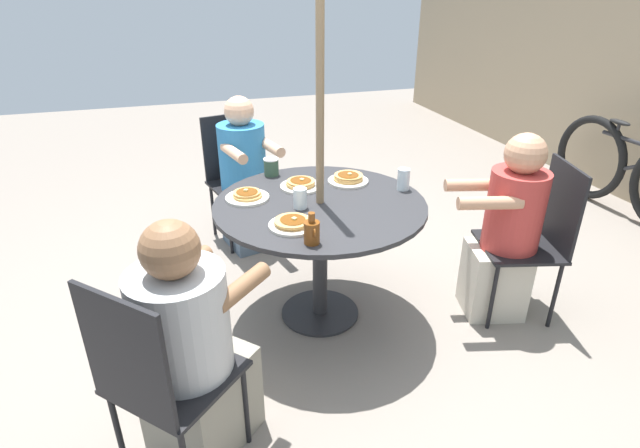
{
  "coord_description": "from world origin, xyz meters",
  "views": [
    {
      "loc": [
        2.34,
        -0.73,
        1.81
      ],
      "look_at": [
        0.0,
        0.0,
        0.6
      ],
      "focal_mm": 28.0,
      "sensor_mm": 36.0,
      "label": 1
    }
  ],
  "objects_px": {
    "patio_table": "(320,221)",
    "drinking_glass_a": "(403,179)",
    "patio_chair_south": "(156,375)",
    "patio_chair_east": "(236,171)",
    "pancake_plate_c": "(247,196)",
    "pancake_plate_a": "(293,223)",
    "bicycle": "(629,172)",
    "diner_south": "(191,353)",
    "pancake_plate_b": "(348,179)",
    "coffee_cup": "(271,167)",
    "pancake_plate_d": "(301,184)",
    "diner_east": "(245,180)",
    "patio_chair_north": "(537,233)",
    "drinking_glass_b": "(300,198)",
    "syrup_bottle": "(312,232)",
    "diner_north": "(506,234)"
  },
  "relations": [
    {
      "from": "patio_table",
      "to": "drinking_glass_a",
      "type": "bearing_deg",
      "value": 93.8
    },
    {
      "from": "patio_chair_south",
      "to": "patio_chair_east",
      "type": "bearing_deg",
      "value": 119.93
    },
    {
      "from": "patio_chair_east",
      "to": "pancake_plate_c",
      "type": "bearing_deg",
      "value": 72.17
    },
    {
      "from": "patio_chair_south",
      "to": "pancake_plate_c",
      "type": "height_order",
      "value": "patio_chair_south"
    },
    {
      "from": "patio_table",
      "to": "pancake_plate_a",
      "type": "height_order",
      "value": "pancake_plate_a"
    },
    {
      "from": "patio_chair_east",
      "to": "bicycle",
      "type": "distance_m",
      "value": 3.19
    },
    {
      "from": "diner_south",
      "to": "bicycle",
      "type": "height_order",
      "value": "diner_south"
    },
    {
      "from": "diner_south",
      "to": "pancake_plate_b",
      "type": "distance_m",
      "value": 1.41
    },
    {
      "from": "pancake_plate_b",
      "to": "coffee_cup",
      "type": "distance_m",
      "value": 0.48
    },
    {
      "from": "pancake_plate_d",
      "to": "pancake_plate_a",
      "type": "bearing_deg",
      "value": -19.61
    },
    {
      "from": "pancake_plate_a",
      "to": "drinking_glass_a",
      "type": "relative_size",
      "value": 1.94
    },
    {
      "from": "diner_south",
      "to": "pancake_plate_c",
      "type": "bearing_deg",
      "value": 112.35
    },
    {
      "from": "patio_table",
      "to": "diner_east",
      "type": "xyz_separation_m",
      "value": [
        -1.02,
        -0.25,
        -0.11
      ]
    },
    {
      "from": "pancake_plate_d",
      "to": "pancake_plate_c",
      "type": "bearing_deg",
      "value": -77.27
    },
    {
      "from": "patio_table",
      "to": "bicycle",
      "type": "height_order",
      "value": "bicycle"
    },
    {
      "from": "patio_chair_south",
      "to": "pancake_plate_a",
      "type": "distance_m",
      "value": 0.93
    },
    {
      "from": "pancake_plate_c",
      "to": "patio_chair_north",
      "type": "bearing_deg",
      "value": 72.93
    },
    {
      "from": "diner_east",
      "to": "patio_chair_east",
      "type": "bearing_deg",
      "value": -90.0
    },
    {
      "from": "patio_table",
      "to": "pancake_plate_a",
      "type": "xyz_separation_m",
      "value": [
        0.24,
        -0.21,
        0.13
      ]
    },
    {
      "from": "patio_chair_south",
      "to": "coffee_cup",
      "type": "xyz_separation_m",
      "value": [
        -1.33,
        0.72,
        0.26
      ]
    },
    {
      "from": "pancake_plate_b",
      "to": "pancake_plate_d",
      "type": "distance_m",
      "value": 0.29
    },
    {
      "from": "drinking_glass_b",
      "to": "bicycle",
      "type": "xyz_separation_m",
      "value": [
        -0.64,
        2.97,
        -0.4
      ]
    },
    {
      "from": "drinking_glass_a",
      "to": "bicycle",
      "type": "distance_m",
      "value": 2.45
    },
    {
      "from": "patio_chair_north",
      "to": "pancake_plate_a",
      "type": "xyz_separation_m",
      "value": [
        -0.08,
        -1.39,
        0.23
      ]
    },
    {
      "from": "pancake_plate_b",
      "to": "drinking_glass_a",
      "type": "relative_size",
      "value": 1.94
    },
    {
      "from": "patio_table",
      "to": "coffee_cup",
      "type": "relative_size",
      "value": 10.87
    },
    {
      "from": "patio_chair_east",
      "to": "diner_east",
      "type": "height_order",
      "value": "diner_east"
    },
    {
      "from": "patio_chair_north",
      "to": "pancake_plate_a",
      "type": "distance_m",
      "value": 1.42
    },
    {
      "from": "diner_south",
      "to": "drinking_glass_b",
      "type": "xyz_separation_m",
      "value": [
        -0.69,
        0.64,
        0.3
      ]
    },
    {
      "from": "patio_chair_south",
      "to": "drinking_glass_b",
      "type": "distance_m",
      "value": 1.14
    },
    {
      "from": "diner_south",
      "to": "pancake_plate_d",
      "type": "distance_m",
      "value": 1.22
    },
    {
      "from": "syrup_bottle",
      "to": "bicycle",
      "type": "height_order",
      "value": "syrup_bottle"
    },
    {
      "from": "patio_chair_north",
      "to": "drinking_glass_b",
      "type": "bearing_deg",
      "value": 92.86
    },
    {
      "from": "syrup_bottle",
      "to": "drinking_glass_b",
      "type": "height_order",
      "value": "syrup_bottle"
    },
    {
      "from": "patio_table",
      "to": "drinking_glass_a",
      "type": "relative_size",
      "value": 9.34
    },
    {
      "from": "patio_table",
      "to": "drinking_glass_a",
      "type": "distance_m",
      "value": 0.53
    },
    {
      "from": "diner_north",
      "to": "diner_south",
      "type": "height_order",
      "value": "diner_north"
    },
    {
      "from": "pancake_plate_a",
      "to": "patio_chair_east",
      "type": "bearing_deg",
      "value": -176.97
    },
    {
      "from": "patio_chair_north",
      "to": "patio_chair_south",
      "type": "xyz_separation_m",
      "value": [
        0.53,
        -2.07,
        0.0
      ]
    },
    {
      "from": "patio_chair_east",
      "to": "drinking_glass_b",
      "type": "height_order",
      "value": "patio_chair_east"
    },
    {
      "from": "diner_east",
      "to": "syrup_bottle",
      "type": "bearing_deg",
      "value": 79.37
    },
    {
      "from": "patio_table",
      "to": "pancake_plate_d",
      "type": "height_order",
      "value": "pancake_plate_d"
    },
    {
      "from": "diner_north",
      "to": "coffee_cup",
      "type": "relative_size",
      "value": 10.38
    },
    {
      "from": "patio_table",
      "to": "drinking_glass_b",
      "type": "height_order",
      "value": "drinking_glass_b"
    },
    {
      "from": "diner_north",
      "to": "patio_chair_east",
      "type": "distance_m",
      "value": 1.95
    },
    {
      "from": "pancake_plate_d",
      "to": "syrup_bottle",
      "type": "height_order",
      "value": "syrup_bottle"
    },
    {
      "from": "pancake_plate_d",
      "to": "drinking_glass_b",
      "type": "relative_size",
      "value": 2.2
    },
    {
      "from": "patio_chair_east",
      "to": "drinking_glass_b",
      "type": "xyz_separation_m",
      "value": [
        1.23,
        0.17,
        0.27
      ]
    },
    {
      "from": "patio_chair_south",
      "to": "coffee_cup",
      "type": "relative_size",
      "value": 8.73
    },
    {
      "from": "patio_chair_east",
      "to": "coffee_cup",
      "type": "height_order",
      "value": "patio_chair_east"
    }
  ]
}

